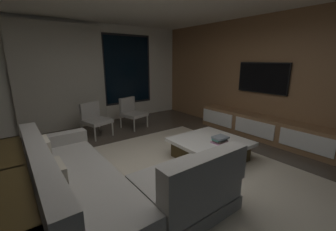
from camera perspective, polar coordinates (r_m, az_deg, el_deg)
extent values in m
plane|color=#473D33|center=(3.41, -1.49, -16.26)|extent=(9.20, 9.20, 0.00)
cube|color=silver|center=(6.30, -21.63, 9.93)|extent=(6.60, 0.12, 2.70)
cube|color=black|center=(6.70, -10.62, 11.76)|extent=(1.52, 0.02, 2.02)
cube|color=black|center=(6.69, -10.56, 11.76)|extent=(1.40, 0.03, 1.90)
cube|color=#BCB5A3|center=(6.00, -26.20, 8.80)|extent=(2.10, 0.12, 2.60)
cube|color=#8E6642|center=(5.34, 26.58, 8.77)|extent=(0.12, 7.80, 2.70)
cube|color=beige|center=(3.53, 4.28, -15.05)|extent=(3.20, 3.80, 0.01)
cube|color=gray|center=(3.05, -22.26, -19.58)|extent=(0.90, 2.50, 0.18)
cube|color=#9E9991|center=(2.94, -22.67, -16.17)|extent=(0.86, 2.42, 0.24)
cube|color=#9E9991|center=(2.75, -30.51, -11.77)|extent=(0.20, 2.50, 0.40)
cube|color=#9E9991|center=(3.89, -27.34, -5.67)|extent=(0.90, 0.20, 0.18)
cube|color=gray|center=(2.81, 3.86, -21.57)|extent=(1.10, 0.90, 0.18)
cube|color=#9E9991|center=(2.69, 3.93, -17.96)|extent=(1.07, 0.86, 0.24)
cube|color=#9E9991|center=(2.32, 9.93, -14.79)|extent=(1.10, 0.20, 0.40)
cube|color=beige|center=(3.28, -29.55, -8.26)|extent=(0.10, 0.36, 0.36)
cube|color=#B2A893|center=(2.51, -26.71, -14.82)|extent=(0.10, 0.36, 0.36)
cube|color=#413217|center=(4.01, 11.00, -9.21)|extent=(1.00, 1.00, 0.30)
cube|color=white|center=(3.94, 11.13, -6.81)|extent=(1.16, 1.16, 0.06)
cube|color=#C482A9|center=(3.85, 13.46, -6.80)|extent=(0.27, 0.19, 0.02)
cube|color=#705850|center=(3.84, 13.59, -6.49)|extent=(0.21, 0.17, 0.03)
cube|color=teal|center=(3.82, 13.31, -6.05)|extent=(0.22, 0.14, 0.03)
cube|color=slate|center=(3.80, 13.65, -5.64)|extent=(0.24, 0.20, 0.03)
cylinder|color=#B2ADA0|center=(5.75, -5.47, -1.34)|extent=(0.04, 0.04, 0.36)
cylinder|color=#B2ADA0|center=(5.42, -8.91, -2.43)|extent=(0.04, 0.04, 0.36)
cylinder|color=#B2ADA0|center=(6.09, -8.93, -0.55)|extent=(0.04, 0.04, 0.36)
cylinder|color=#B2ADA0|center=(5.78, -12.35, -1.53)|extent=(0.04, 0.04, 0.36)
cube|color=#9E9991|center=(5.71, -8.99, 0.30)|extent=(0.67, 0.69, 0.08)
cube|color=#9E9991|center=(5.83, -10.72, 2.84)|extent=(0.49, 0.21, 0.38)
cylinder|color=#B2ADA0|center=(5.27, -14.43, -3.24)|extent=(0.04, 0.04, 0.36)
cylinder|color=#B2ADA0|center=(5.00, -18.70, -4.52)|extent=(0.04, 0.04, 0.36)
cylinder|color=#B2ADA0|center=(5.65, -17.64, -2.26)|extent=(0.04, 0.04, 0.36)
cylinder|color=#B2ADA0|center=(5.40, -21.75, -3.39)|extent=(0.04, 0.04, 0.36)
cube|color=#9E9991|center=(5.27, -18.29, -1.46)|extent=(0.68, 0.69, 0.08)
cube|color=#9E9991|center=(5.41, -19.95, 1.32)|extent=(0.49, 0.21, 0.38)
cube|color=#8E6642|center=(5.33, 22.94, -2.84)|extent=(0.44, 3.10, 0.52)
cube|color=white|center=(4.71, 32.49, -5.88)|extent=(0.02, 0.93, 0.33)
cube|color=white|center=(5.13, 21.65, -3.06)|extent=(0.02, 0.93, 0.33)
cube|color=white|center=(5.71, 12.76, -0.64)|extent=(0.02, 0.93, 0.33)
cube|color=#39281A|center=(5.00, 30.97, -6.63)|extent=(0.33, 0.68, 0.19)
cube|color=#8D8053|center=(4.92, 33.72, -7.61)|extent=(0.03, 0.04, 0.14)
cube|color=#CC577C|center=(4.95, 32.62, -7.17)|extent=(0.03, 0.04, 0.17)
cube|color=tan|center=(4.98, 31.50, -6.88)|extent=(0.03, 0.04, 0.17)
cube|color=#CB5B80|center=(5.01, 30.42, -6.50)|extent=(0.03, 0.04, 0.19)
cube|color=#719D67|center=(5.05, 29.34, -6.24)|extent=(0.03, 0.04, 0.18)
cube|color=#87A846|center=(5.09, 28.26, -6.07)|extent=(0.03, 0.04, 0.16)
cube|color=black|center=(5.36, 23.66, 9.10)|extent=(0.04, 1.18, 0.68)
cube|color=black|center=(5.36, 23.64, 9.10)|extent=(0.05, 1.14, 0.64)
cube|color=#413217|center=(2.62, -37.56, -11.74)|extent=(0.40, 2.10, 0.04)
cube|color=#413217|center=(2.90, -35.67, -22.21)|extent=(0.38, 2.04, 0.03)
cube|color=#413217|center=(3.70, -36.81, -10.35)|extent=(0.40, 0.04, 0.74)
cube|color=#413217|center=(2.78, -36.40, -18.31)|extent=(0.38, 0.03, 0.74)
cube|color=white|center=(2.72, -35.82, -21.15)|extent=(0.18, 0.04, 0.25)
cube|color=silver|center=(2.93, -36.20, -18.77)|extent=(0.18, 0.04, 0.24)
cube|color=silver|center=(3.14, -36.30, -16.71)|extent=(0.18, 0.04, 0.22)
cube|color=silver|center=(3.34, -36.31, -14.68)|extent=(0.18, 0.04, 0.23)
cube|color=silver|center=(3.55, -36.49, -12.80)|extent=(0.18, 0.04, 0.26)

